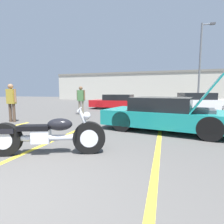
{
  "coord_description": "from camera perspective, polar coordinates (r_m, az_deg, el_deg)",
  "views": [
    {
      "loc": [
        1.97,
        -1.23,
        1.32
      ],
      "look_at": [
        0.68,
        3.06,
        0.8
      ],
      "focal_mm": 28.0,
      "sensor_mm": 36.0,
      "label": 1
    }
  ],
  "objects": [
    {
      "name": "light_pole",
      "position": [
        19.62,
        27.04,
        14.58
      ],
      "size": [
        1.21,
        0.28,
        7.8
      ],
      "color": "slate",
      "rests_on": "ground"
    },
    {
      "name": "show_car_hood_open",
      "position": [
        6.27,
        17.49,
        -0.63
      ],
      "size": [
        4.42,
        2.66,
        1.89
      ],
      "rotation": [
        0.0,
        0.0,
        -0.18
      ],
      "color": "teal",
      "rests_on": "ground"
    },
    {
      "name": "parking_stripe_back",
      "position": [
        3.49,
        14.25,
        -15.72
      ],
      "size": [
        0.12,
        5.67,
        0.01
      ],
      "primitive_type": "cube",
      "color": "yellow",
      "rests_on": "ground"
    },
    {
      "name": "spectator_near_motorcycle",
      "position": [
        10.23,
        -10.11,
        4.52
      ],
      "size": [
        0.52,
        0.21,
        1.63
      ],
      "color": "gray",
      "rests_on": "ground"
    },
    {
      "name": "far_building",
      "position": [
        29.17,
        13.06,
        8.42
      ],
      "size": [
        32.0,
        4.2,
        4.4
      ],
      "color": "beige",
      "rests_on": "ground"
    },
    {
      "name": "parking_stripe_middle",
      "position": [
        4.51,
        -24.06,
        -10.92
      ],
      "size": [
        0.12,
        5.67,
        0.01
      ],
      "primitive_type": "cube",
      "color": "yellow",
      "rests_on": "ground"
    },
    {
      "name": "parked_car_right_row",
      "position": [
        12.57,
        26.23,
        2.65
      ],
      "size": [
        4.52,
        2.66,
        1.26
      ],
      "rotation": [
        0.0,
        0.0,
        0.21
      ],
      "color": "white",
      "rests_on": "ground"
    },
    {
      "name": "parked_car_left_row",
      "position": [
        13.37,
        2.7,
        3.23
      ],
      "size": [
        4.67,
        1.88,
        1.12
      ],
      "rotation": [
        0.0,
        0.0,
        -0.04
      ],
      "color": "red",
      "rests_on": "ground"
    },
    {
      "name": "spectator_by_show_car",
      "position": [
        8.77,
        -30.02,
        3.53
      ],
      "size": [
        0.52,
        0.22,
        1.66
      ],
      "color": "brown",
      "rests_on": "ground"
    },
    {
      "name": "motorcycle",
      "position": [
        3.93,
        -20.34,
        -7.19
      ],
      "size": [
        2.31,
        1.1,
        0.98
      ],
      "rotation": [
        0.0,
        0.0,
        0.38
      ],
      "color": "black",
      "rests_on": "ground"
    }
  ]
}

